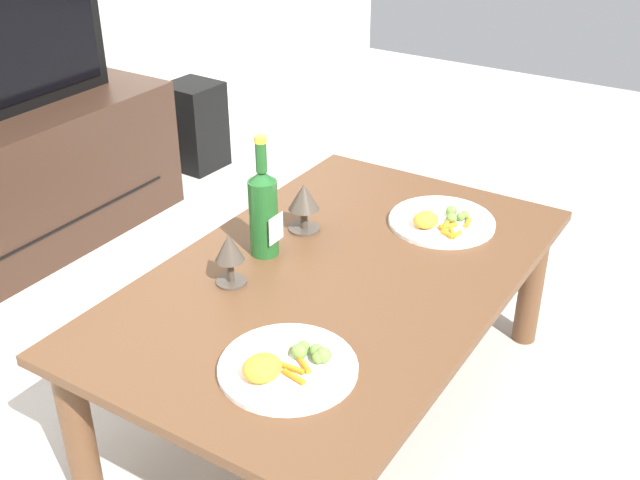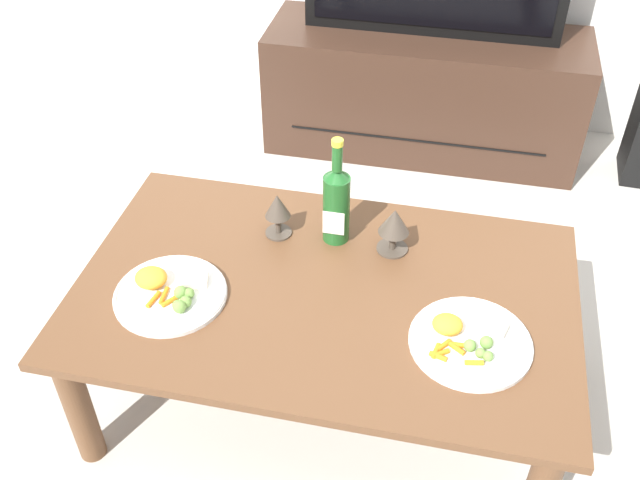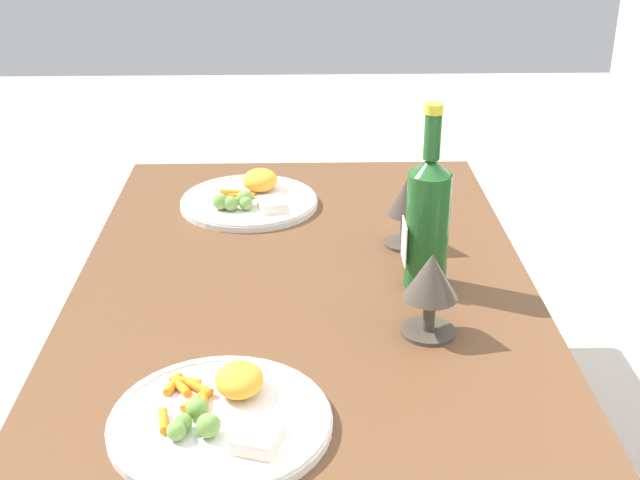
{
  "view_description": "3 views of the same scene",
  "coord_description": "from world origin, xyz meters",
  "px_view_note": "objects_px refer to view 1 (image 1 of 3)",
  "views": [
    {
      "loc": [
        -1.39,
        -0.82,
        1.41
      ],
      "look_at": [
        0.03,
        0.06,
        0.48
      ],
      "focal_mm": 43.63,
      "sensor_mm": 36.0,
      "label": 1
    },
    {
      "loc": [
        0.27,
        -1.29,
        1.7
      ],
      "look_at": [
        -0.03,
        0.06,
        0.52
      ],
      "focal_mm": 40.43,
      "sensor_mm": 36.0,
      "label": 2
    },
    {
      "loc": [
        1.27,
        -0.01,
        1.1
      ],
      "look_at": [
        0.03,
        0.03,
        0.53
      ],
      "focal_mm": 47.94,
      "sensor_mm": 36.0,
      "label": 3
    }
  ],
  "objects_px": {
    "dining_table": "(336,294)",
    "goblet_right": "(304,200)",
    "wine_bottle": "(263,209)",
    "tv_stand": "(11,188)",
    "dinner_plate_right": "(441,220)",
    "floor_speaker": "(195,126)",
    "goblet_left": "(229,251)",
    "dinner_plate_left": "(286,365)"
  },
  "relations": [
    {
      "from": "dining_table",
      "to": "goblet_right",
      "type": "xyz_separation_m",
      "value": [
        0.15,
        0.19,
        0.15
      ]
    },
    {
      "from": "goblet_right",
      "to": "dining_table",
      "type": "bearing_deg",
      "value": -127.8
    },
    {
      "from": "wine_bottle",
      "to": "tv_stand",
      "type": "bearing_deg",
      "value": 83.67
    },
    {
      "from": "dining_table",
      "to": "dinner_plate_right",
      "type": "bearing_deg",
      "value": -16.55
    },
    {
      "from": "floor_speaker",
      "to": "goblet_right",
      "type": "height_order",
      "value": "goblet_right"
    },
    {
      "from": "goblet_left",
      "to": "dinner_plate_left",
      "type": "distance_m",
      "value": 0.37
    },
    {
      "from": "wine_bottle",
      "to": "dinner_plate_right",
      "type": "distance_m",
      "value": 0.51
    },
    {
      "from": "goblet_left",
      "to": "dinner_plate_left",
      "type": "bearing_deg",
      "value": -124.47
    },
    {
      "from": "dinner_plate_left",
      "to": "dinner_plate_right",
      "type": "distance_m",
      "value": 0.74
    },
    {
      "from": "floor_speaker",
      "to": "tv_stand",
      "type": "bearing_deg",
      "value": -179.59
    },
    {
      "from": "goblet_right",
      "to": "tv_stand",
      "type": "bearing_deg",
      "value": 91.26
    },
    {
      "from": "goblet_left",
      "to": "dinner_plate_left",
      "type": "relative_size",
      "value": 0.46
    },
    {
      "from": "goblet_right",
      "to": "dinner_plate_left",
      "type": "relative_size",
      "value": 0.47
    },
    {
      "from": "dining_table",
      "to": "goblet_right",
      "type": "distance_m",
      "value": 0.28
    },
    {
      "from": "goblet_right",
      "to": "goblet_left",
      "type": "bearing_deg",
      "value": 180.0
    },
    {
      "from": "dining_table",
      "to": "dinner_plate_left",
      "type": "height_order",
      "value": "dinner_plate_left"
    },
    {
      "from": "goblet_right",
      "to": "dinner_plate_right",
      "type": "bearing_deg",
      "value": -53.33
    },
    {
      "from": "tv_stand",
      "to": "goblet_left",
      "type": "bearing_deg",
      "value": -103.54
    },
    {
      "from": "dinner_plate_left",
      "to": "wine_bottle",
      "type": "bearing_deg",
      "value": 40.78
    },
    {
      "from": "wine_bottle",
      "to": "goblet_left",
      "type": "relative_size",
      "value": 2.41
    },
    {
      "from": "dining_table",
      "to": "wine_bottle",
      "type": "height_order",
      "value": "wine_bottle"
    },
    {
      "from": "floor_speaker",
      "to": "wine_bottle",
      "type": "relative_size",
      "value": 1.2
    },
    {
      "from": "goblet_right",
      "to": "dinner_plate_left",
      "type": "xyz_separation_m",
      "value": [
        -0.52,
        -0.3,
        -0.07
      ]
    },
    {
      "from": "floor_speaker",
      "to": "wine_bottle",
      "type": "xyz_separation_m",
      "value": [
        -1.07,
        -1.15,
        0.35
      ]
    },
    {
      "from": "dining_table",
      "to": "tv_stand",
      "type": "bearing_deg",
      "value": 85.09
    },
    {
      "from": "floor_speaker",
      "to": "goblet_left",
      "type": "distance_m",
      "value": 1.72
    },
    {
      "from": "dining_table",
      "to": "dinner_plate_left",
      "type": "distance_m",
      "value": 0.4
    },
    {
      "from": "goblet_left",
      "to": "goblet_right",
      "type": "relative_size",
      "value": 0.99
    },
    {
      "from": "goblet_left",
      "to": "floor_speaker",
      "type": "bearing_deg",
      "value": 43.66
    },
    {
      "from": "floor_speaker",
      "to": "goblet_left",
      "type": "height_order",
      "value": "goblet_left"
    },
    {
      "from": "goblet_left",
      "to": "dinner_plate_right",
      "type": "xyz_separation_m",
      "value": [
        0.54,
        -0.3,
        -0.07
      ]
    },
    {
      "from": "goblet_right",
      "to": "dinner_plate_left",
      "type": "height_order",
      "value": "goblet_right"
    },
    {
      "from": "wine_bottle",
      "to": "dining_table",
      "type": "bearing_deg",
      "value": -86.55
    },
    {
      "from": "dinner_plate_left",
      "to": "dinner_plate_right",
      "type": "relative_size",
      "value": 0.98
    },
    {
      "from": "floor_speaker",
      "to": "wine_bottle",
      "type": "distance_m",
      "value": 1.61
    },
    {
      "from": "tv_stand",
      "to": "wine_bottle",
      "type": "bearing_deg",
      "value": -96.33
    },
    {
      "from": "wine_bottle",
      "to": "goblet_right",
      "type": "distance_m",
      "value": 0.16
    },
    {
      "from": "floor_speaker",
      "to": "goblet_right",
      "type": "relative_size",
      "value": 2.85
    },
    {
      "from": "tv_stand",
      "to": "dining_table",
      "type": "bearing_deg",
      "value": -94.91
    },
    {
      "from": "goblet_right",
      "to": "dinner_plate_left",
      "type": "bearing_deg",
      "value": -150.3
    },
    {
      "from": "floor_speaker",
      "to": "goblet_left",
      "type": "bearing_deg",
      "value": -133.59
    },
    {
      "from": "goblet_left",
      "to": "dinner_plate_left",
      "type": "xyz_separation_m",
      "value": [
        -0.2,
        -0.3,
        -0.07
      ]
    }
  ]
}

